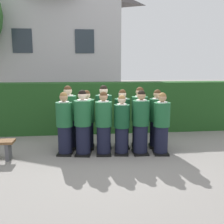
{
  "coord_description": "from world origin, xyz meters",
  "views": [
    {
      "loc": [
        -0.74,
        -6.54,
        2.31
      ],
      "look_at": [
        0.0,
        0.27,
        1.05
      ],
      "focal_mm": 42.76,
      "sensor_mm": 36.0,
      "label": 1
    }
  ],
  "objects_px": {
    "student_front_row_4": "(141,124)",
    "student_front_row_5": "(161,125)",
    "student_rear_row_2": "(104,118)",
    "student_rear_row_0": "(69,119)",
    "student_rear_row_3": "(122,120)",
    "student_front_row_2": "(104,125)",
    "student_front_row_3": "(122,126)",
    "student_rear_row_1": "(87,121)",
    "student_front_row_0": "(65,125)",
    "student_rear_row_5": "(157,120)",
    "student_front_row_1": "(83,124)",
    "student_rear_row_4": "(139,119)"
  },
  "relations": [
    {
      "from": "student_front_row_0",
      "to": "student_front_row_5",
      "type": "relative_size",
      "value": 1.01
    },
    {
      "from": "student_rear_row_1",
      "to": "student_rear_row_5",
      "type": "distance_m",
      "value": 1.91
    },
    {
      "from": "student_rear_row_1",
      "to": "student_rear_row_3",
      "type": "xyz_separation_m",
      "value": [
        0.96,
        -0.06,
        0.01
      ]
    },
    {
      "from": "student_front_row_1",
      "to": "student_rear_row_2",
      "type": "distance_m",
      "value": 0.79
    },
    {
      "from": "student_front_row_4",
      "to": "student_rear_row_4",
      "type": "height_order",
      "value": "student_rear_row_4"
    },
    {
      "from": "student_front_row_1",
      "to": "student_rear_row_0",
      "type": "bearing_deg",
      "value": 123.18
    },
    {
      "from": "student_rear_row_0",
      "to": "student_rear_row_5",
      "type": "height_order",
      "value": "student_rear_row_0"
    },
    {
      "from": "student_front_row_5",
      "to": "student_rear_row_3",
      "type": "xyz_separation_m",
      "value": [
        -0.92,
        0.63,
        0.01
      ]
    },
    {
      "from": "student_front_row_5",
      "to": "student_rear_row_4",
      "type": "bearing_deg",
      "value": 126.79
    },
    {
      "from": "student_front_row_0",
      "to": "student_front_row_2",
      "type": "height_order",
      "value": "student_front_row_2"
    },
    {
      "from": "student_front_row_5",
      "to": "student_rear_row_2",
      "type": "relative_size",
      "value": 0.92
    },
    {
      "from": "student_front_row_4",
      "to": "student_rear_row_2",
      "type": "xyz_separation_m",
      "value": [
        -0.9,
        0.63,
        0.04
      ]
    },
    {
      "from": "student_front_row_3",
      "to": "student_rear_row_1",
      "type": "relative_size",
      "value": 0.95
    },
    {
      "from": "student_front_row_2",
      "to": "student_rear_row_3",
      "type": "relative_size",
      "value": 1.0
    },
    {
      "from": "student_rear_row_4",
      "to": "student_rear_row_2",
      "type": "bearing_deg",
      "value": 173.68
    },
    {
      "from": "student_front_row_3",
      "to": "student_front_row_4",
      "type": "distance_m",
      "value": 0.49
    },
    {
      "from": "student_rear_row_0",
      "to": "student_rear_row_3",
      "type": "xyz_separation_m",
      "value": [
        1.46,
        -0.12,
        -0.05
      ]
    },
    {
      "from": "student_rear_row_1",
      "to": "student_rear_row_0",
      "type": "bearing_deg",
      "value": 173.52
    },
    {
      "from": "student_rear_row_2",
      "to": "student_rear_row_0",
      "type": "bearing_deg",
      "value": 177.45
    },
    {
      "from": "student_front_row_3",
      "to": "student_front_row_2",
      "type": "bearing_deg",
      "value": 177.21
    },
    {
      "from": "student_rear_row_2",
      "to": "student_front_row_2",
      "type": "bearing_deg",
      "value": -94.81
    },
    {
      "from": "student_front_row_4",
      "to": "student_front_row_2",
      "type": "bearing_deg",
      "value": 176.65
    },
    {
      "from": "student_rear_row_3",
      "to": "student_front_row_4",
      "type": "bearing_deg",
      "value": -54.69
    },
    {
      "from": "student_front_row_3",
      "to": "student_rear_row_2",
      "type": "distance_m",
      "value": 0.73
    },
    {
      "from": "student_front_row_2",
      "to": "student_front_row_3",
      "type": "relative_size",
      "value": 1.06
    },
    {
      "from": "student_front_row_2",
      "to": "student_rear_row_4",
      "type": "relative_size",
      "value": 0.96
    },
    {
      "from": "student_front_row_1",
      "to": "student_front_row_0",
      "type": "bearing_deg",
      "value": 169.79
    },
    {
      "from": "student_front_row_0",
      "to": "student_rear_row_0",
      "type": "bearing_deg",
      "value": 81.24
    },
    {
      "from": "student_rear_row_1",
      "to": "student_rear_row_3",
      "type": "height_order",
      "value": "student_rear_row_3"
    },
    {
      "from": "student_rear_row_1",
      "to": "student_rear_row_5",
      "type": "bearing_deg",
      "value": -3.74
    },
    {
      "from": "student_front_row_4",
      "to": "student_rear_row_3",
      "type": "distance_m",
      "value": 0.69
    },
    {
      "from": "student_rear_row_0",
      "to": "student_front_row_4",
      "type": "bearing_deg",
      "value": -20.06
    },
    {
      "from": "student_front_row_0",
      "to": "student_rear_row_5",
      "type": "height_order",
      "value": "student_rear_row_5"
    },
    {
      "from": "student_front_row_5",
      "to": "student_rear_row_4",
      "type": "xyz_separation_m",
      "value": [
        -0.45,
        0.6,
        0.05
      ]
    },
    {
      "from": "student_front_row_3",
      "to": "student_rear_row_5",
      "type": "distance_m",
      "value": 1.14
    },
    {
      "from": "student_front_row_0",
      "to": "student_rear_row_5",
      "type": "distance_m",
      "value": 2.5
    },
    {
      "from": "student_front_row_2",
      "to": "student_front_row_1",
      "type": "bearing_deg",
      "value": 176.2
    },
    {
      "from": "student_front_row_2",
      "to": "student_front_row_5",
      "type": "bearing_deg",
      "value": -4.88
    },
    {
      "from": "student_front_row_2",
      "to": "student_rear_row_3",
      "type": "distance_m",
      "value": 0.74
    },
    {
      "from": "student_front_row_0",
      "to": "student_front_row_1",
      "type": "distance_m",
      "value": 0.47
    },
    {
      "from": "student_front_row_3",
      "to": "student_rear_row_2",
      "type": "bearing_deg",
      "value": 124.25
    },
    {
      "from": "student_front_row_5",
      "to": "student_front_row_3",
      "type": "bearing_deg",
      "value": 174.17
    },
    {
      "from": "student_front_row_2",
      "to": "student_front_row_3",
      "type": "xyz_separation_m",
      "value": [
        0.46,
        -0.02,
        -0.05
      ]
    },
    {
      "from": "student_front_row_1",
      "to": "student_front_row_5",
      "type": "xyz_separation_m",
      "value": [
        1.99,
        -0.16,
        -0.03
      ]
    },
    {
      "from": "student_rear_row_2",
      "to": "student_rear_row_5",
      "type": "xyz_separation_m",
      "value": [
        1.45,
        -0.14,
        -0.06
      ]
    },
    {
      "from": "student_front_row_4",
      "to": "student_rear_row_4",
      "type": "xyz_separation_m",
      "value": [
        0.07,
        0.53,
        0.02
      ]
    },
    {
      "from": "student_front_row_4",
      "to": "student_front_row_5",
      "type": "height_order",
      "value": "student_front_row_4"
    },
    {
      "from": "student_rear_row_0",
      "to": "student_rear_row_5",
      "type": "distance_m",
      "value": 2.41
    },
    {
      "from": "student_front_row_1",
      "to": "student_front_row_4",
      "type": "relative_size",
      "value": 1.01
    },
    {
      "from": "student_rear_row_5",
      "to": "student_rear_row_1",
      "type": "bearing_deg",
      "value": 176.26
    }
  ]
}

